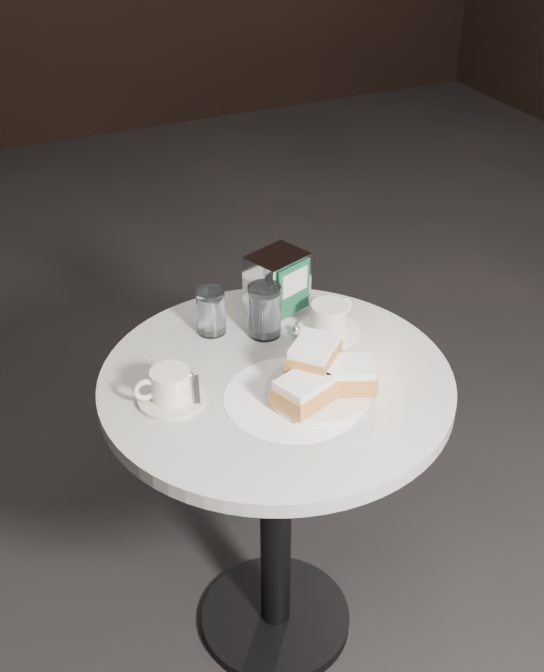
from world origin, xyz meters
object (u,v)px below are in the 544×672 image
(coffee_cup_left, at_px, (170,388))
(water_glass_left, at_px, (211,312))
(cafe_table, at_px, (276,453))
(napkin_dispenser, at_px, (278,284))
(water_glass_right, at_px, (264,311))
(coffee_cup_right, at_px, (329,321))
(beignet_plate, at_px, (321,379))

(coffee_cup_left, bearing_deg, water_glass_left, 53.50)
(cafe_table, height_order, napkin_dispenser, napkin_dispenser)
(cafe_table, bearing_deg, napkin_dispenser, 64.28)
(cafe_table, xyz_separation_m, water_glass_right, (0.04, 0.15, 0.25))
(water_glass_left, distance_m, napkin_dispenser, 0.16)
(coffee_cup_right, height_order, water_glass_left, water_glass_left)
(coffee_cup_left, bearing_deg, coffee_cup_right, 15.11)
(coffee_cup_left, height_order, napkin_dispenser, napkin_dispenser)
(beignet_plate, xyz_separation_m, water_glass_right, (-0.01, 0.24, 0.02))
(coffee_cup_left, distance_m, water_glass_left, 0.25)
(water_glass_left, height_order, napkin_dispenser, napkin_dispenser)
(cafe_table, bearing_deg, beignet_plate, -58.50)
(water_glass_left, bearing_deg, water_glass_right, -28.89)
(cafe_table, xyz_separation_m, coffee_cup_right, (0.17, 0.10, 0.23))
(beignet_plate, bearing_deg, coffee_cup_left, 158.79)
(coffee_cup_left, bearing_deg, napkin_dispenser, 36.05)
(beignet_plate, distance_m, water_glass_right, 0.24)
(coffee_cup_right, bearing_deg, water_glass_right, 133.12)
(cafe_table, distance_m, beignet_plate, 0.26)
(beignet_plate, relative_size, coffee_cup_right, 1.27)
(cafe_table, relative_size, beignet_plate, 3.33)
(cafe_table, xyz_separation_m, napkin_dispenser, (0.11, 0.22, 0.27))
(beignet_plate, bearing_deg, coffee_cup_right, 57.78)
(beignet_plate, relative_size, coffee_cup_left, 1.59)
(cafe_table, relative_size, coffee_cup_left, 5.29)
(cafe_table, bearing_deg, water_glass_left, 104.82)
(coffee_cup_right, relative_size, water_glass_right, 1.55)
(cafe_table, height_order, coffee_cup_left, coffee_cup_left)
(cafe_table, relative_size, napkin_dispenser, 5.21)
(cafe_table, xyz_separation_m, coffee_cup_left, (-0.21, 0.02, 0.23))
(coffee_cup_right, bearing_deg, cafe_table, -173.11)
(water_glass_right, relative_size, napkin_dispenser, 0.80)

